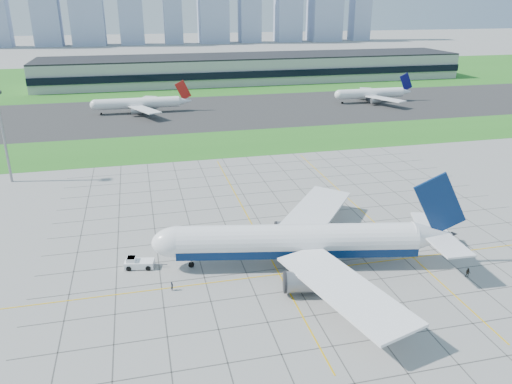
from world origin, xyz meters
TOP-DOWN VIEW (x-y plane):
  - ground at (0.00, 0.00)m, footprint 1400.00×1400.00m
  - grass_median at (0.00, 90.00)m, footprint 700.00×35.00m
  - asphalt_taxiway at (0.00, 145.00)m, footprint 700.00×75.00m
  - grass_far at (0.00, 255.00)m, footprint 700.00×145.00m
  - apron_markings at (0.43, 11.09)m, footprint 120.00×130.00m
  - terminal at (40.00, 229.87)m, footprint 260.00×43.00m
  - light_mast at (-70.00, 65.00)m, footprint 2.50×2.50m
  - airliner at (-5.48, 0.51)m, footprint 59.45×59.66m
  - pushback_tug at (-35.92, 6.79)m, footprint 8.24×3.73m
  - crew_near at (-30.16, -2.89)m, footprint 0.65×0.74m
  - crew_far at (23.92, -11.24)m, footprint 1.13×1.14m
  - distant_jet_1 at (-32.47, 149.95)m, footprint 42.78×42.66m
  - distant_jet_2 at (81.04, 148.25)m, footprint 39.30×42.66m

SIDE VIEW (x-z plane):
  - ground at x=0.00m, z-range 0.00..0.00m
  - apron_markings at x=0.43m, z-range 0.00..0.03m
  - grass_median at x=0.00m, z-range 0.00..0.04m
  - grass_far at x=0.00m, z-range 0.00..0.04m
  - asphalt_taxiway at x=0.00m, z-range 0.01..0.05m
  - crew_near at x=-30.16m, z-range 0.00..1.72m
  - crew_far at x=23.92m, z-range 0.00..1.86m
  - pushback_tug at x=-35.92m, z-range -0.13..2.14m
  - distant_jet_2 at x=81.04m, z-range -2.55..11.52m
  - distant_jet_1 at x=-32.47m, z-range -2.55..11.52m
  - airliner at x=-5.48m, z-range -4.28..14.62m
  - terminal at x=40.00m, z-range -0.01..15.79m
  - light_mast at x=-70.00m, z-range 3.38..28.98m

